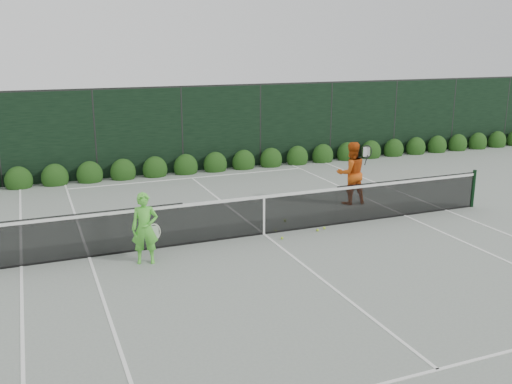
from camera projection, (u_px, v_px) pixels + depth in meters
name	position (u px, v px, depth m)	size (l,w,h in m)	color
ground	(264.00, 234.00, 13.85)	(80.00, 80.00, 0.00)	gray
tennis_net	(263.00, 214.00, 13.71)	(12.90, 0.10, 1.07)	black
player_woman	(145.00, 228.00, 11.88)	(0.67, 0.50, 1.52)	#59CE3C
player_man	(351.00, 173.00, 16.27)	(0.96, 0.76, 1.80)	#CE4F11
court_lines	(264.00, 234.00, 13.85)	(11.03, 23.83, 0.01)	white
windscreen_fence	(318.00, 203.00, 11.04)	(32.00, 21.07, 3.06)	black
hedge_row	(186.00, 167.00, 20.20)	(31.66, 0.65, 0.94)	#16340E
tennis_balls	(297.00, 229.00, 14.11)	(1.36, 1.29, 0.07)	#AAD52F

